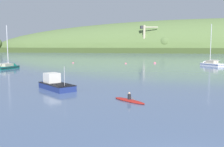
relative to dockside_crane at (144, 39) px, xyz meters
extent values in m
cube|color=#3C4E24|center=(-5.91, 12.61, -8.94)|extent=(594.12, 88.99, 3.82)
ellipsoid|color=#56703D|center=(70.90, 33.03, -10.85)|extent=(476.56, 103.05, 60.05)
sphere|color=#56703D|center=(16.34, 0.47, -3.15)|extent=(11.06, 11.06, 11.06)
cube|color=#4C4C51|center=(-0.29, -0.08, -9.85)|extent=(5.42, 5.42, 2.00)
cylinder|color=#BCB293|center=(-0.29, -0.08, 1.27)|extent=(2.02, 2.02, 20.24)
cylinder|color=#BCB293|center=(4.53, 1.16, 9.78)|extent=(12.35, 4.16, 1.11)
cube|color=#333338|center=(-2.47, -0.63, 9.78)|extent=(2.63, 3.24, 2.43)
cube|color=#0F564C|center=(-27.40, -154.64, -10.84)|extent=(3.43, 6.59, 1.25)
cone|color=#0F564C|center=(-26.97, -151.52, -10.84)|extent=(2.69, 1.90, 2.50)
cube|color=black|center=(-27.40, -154.64, -10.50)|extent=(3.45, 6.59, 0.13)
cube|color=#BCB299|center=(-27.38, -154.49, -9.92)|extent=(2.13, 3.04, 0.59)
cylinder|color=silver|center=(-27.29, -153.86, -5.48)|extent=(0.18, 0.18, 9.45)
cylinder|color=silver|center=(-27.51, -155.50, -9.47)|extent=(0.59, 3.29, 0.15)
cube|color=white|center=(22.07, -137.84, -10.74)|extent=(5.53, 6.67, 1.28)
cone|color=white|center=(20.36, -135.19, -10.74)|extent=(2.88, 2.63, 2.40)
cube|color=navy|center=(22.07, -137.84, -10.44)|extent=(5.55, 6.68, 0.15)
cube|color=#BCB299|center=(21.98, -137.71, -9.73)|extent=(2.97, 3.31, 0.75)
cylinder|color=silver|center=(21.64, -137.18, -4.90)|extent=(0.18, 0.18, 10.41)
cylinder|color=silver|center=(22.54, -138.57, -9.20)|extent=(1.92, 2.86, 0.14)
cube|color=navy|center=(-5.45, -179.07, -10.66)|extent=(5.74, 5.48, 1.08)
cone|color=navy|center=(-7.57, -177.15, -10.66)|extent=(2.00, 2.09, 2.01)
cube|color=black|center=(-5.45, -179.07, -10.16)|extent=(5.77, 5.52, 0.08)
cube|color=silver|center=(-6.39, -178.22, -9.52)|extent=(2.40, 2.38, 1.20)
cube|color=#192833|center=(-7.01, -177.66, -9.34)|extent=(0.99, 1.09, 0.67)
cylinder|color=#B2B2B7|center=(-3.93, -180.43, -9.01)|extent=(0.06, 0.06, 2.23)
ellipsoid|color=maroon|center=(3.96, -184.34, -10.78)|extent=(3.52, 3.10, 0.30)
cylinder|color=black|center=(3.96, -184.34, -10.44)|extent=(0.45, 0.45, 0.55)
sphere|color=tan|center=(3.96, -184.34, -10.05)|extent=(0.22, 0.22, 0.22)
cylinder|color=olive|center=(4.11, -184.00, -10.52)|extent=(0.82, 0.99, 0.89)
sphere|color=#E06675|center=(7.02, -129.43, -10.85)|extent=(0.78, 0.78, 0.78)
cylinder|color=black|center=(7.02, -129.43, -10.42)|extent=(0.04, 0.04, 0.08)
sphere|color=#E06675|center=(-18.25, -132.76, -10.85)|extent=(0.58, 0.58, 0.58)
cylinder|color=black|center=(-18.25, -132.76, -10.52)|extent=(0.04, 0.04, 0.08)
sphere|color=#E06675|center=(-1.71, -132.47, -10.85)|extent=(0.56, 0.56, 0.56)
cylinder|color=black|center=(-1.71, -132.47, -10.53)|extent=(0.04, 0.04, 0.08)
camera|label=1|loc=(6.01, -207.93, -5.55)|focal=40.09mm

